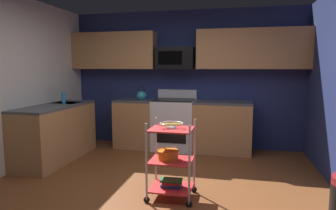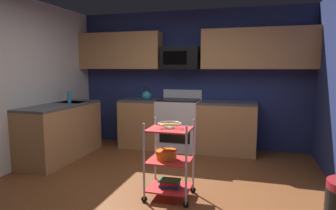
{
  "view_description": "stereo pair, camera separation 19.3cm",
  "coord_description": "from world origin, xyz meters",
  "views": [
    {
      "loc": [
        0.96,
        -3.24,
        1.52
      ],
      "look_at": [
        0.13,
        0.41,
        1.05
      ],
      "focal_mm": 31.59,
      "sensor_mm": 36.0,
      "label": 1
    },
    {
      "loc": [
        1.15,
        -3.19,
        1.52
      ],
      "look_at": [
        0.13,
        0.41,
        1.05
      ],
      "focal_mm": 31.59,
      "sensor_mm": 36.0,
      "label": 2
    }
  ],
  "objects": [
    {
      "name": "counter_run",
      "position": [
        -0.75,
        1.67,
        0.46
      ],
      "size": [
        3.46,
        2.21,
        0.92
      ],
      "color": "#B27F4C",
      "rests_on": "ground"
    },
    {
      "name": "rolling_cart",
      "position": [
        0.26,
        0.02,
        0.45
      ],
      "size": [
        0.55,
        0.43,
        0.91
      ],
      "color": "silver",
      "rests_on": "ground"
    },
    {
      "name": "oven_range",
      "position": [
        -0.14,
        2.1,
        0.48
      ],
      "size": [
        0.76,
        0.65,
        1.1
      ],
      "color": "white",
      "rests_on": "ground"
    },
    {
      "name": "book_stack",
      "position": [
        0.26,
        0.02,
        0.18
      ],
      "size": [
        0.27,
        0.16,
        0.09
      ],
      "color": "#1E4C8C",
      "rests_on": "rolling_cart"
    },
    {
      "name": "fruit_bowl",
      "position": [
        0.26,
        0.02,
        0.88
      ],
      "size": [
        0.27,
        0.27,
        0.07
      ],
      "color": "silver",
      "rests_on": "rolling_cart"
    },
    {
      "name": "wall_back",
      "position": [
        0.0,
        2.43,
        1.3
      ],
      "size": [
        4.52,
        0.06,
        2.6
      ],
      "primitive_type": "cube",
      "color": "navy",
      "rests_on": "ground"
    },
    {
      "name": "dish_soap_bottle",
      "position": [
        -1.87,
        1.21,
        1.02
      ],
      "size": [
        0.06,
        0.06,
        0.2
      ],
      "primitive_type": "cylinder",
      "color": "#2D8CBF",
      "rests_on": "counter_run"
    },
    {
      "name": "microwave",
      "position": [
        -0.14,
        2.21,
        1.7
      ],
      "size": [
        0.7,
        0.39,
        0.4
      ],
      "color": "black"
    },
    {
      "name": "floor",
      "position": [
        0.0,
        0.0,
        -0.02
      ],
      "size": [
        4.4,
        4.8,
        0.04
      ],
      "primitive_type": "cube",
      "color": "brown",
      "rests_on": "ground"
    },
    {
      "name": "kettle",
      "position": [
        -0.78,
        2.1,
        1.0
      ],
      "size": [
        0.21,
        0.18,
        0.26
      ],
      "color": "teal",
      "rests_on": "counter_run"
    },
    {
      "name": "mixing_bowl_large",
      "position": [
        0.22,
        0.02,
        0.52
      ],
      "size": [
        0.25,
        0.25,
        0.11
      ],
      "color": "orange",
      "rests_on": "rolling_cart"
    },
    {
      "name": "upper_cabinets",
      "position": [
        0.03,
        2.23,
        1.85
      ],
      "size": [
        4.4,
        0.33,
        0.7
      ],
      "color": "#B27F4C"
    }
  ]
}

